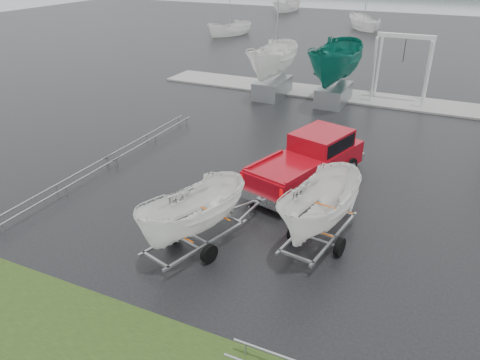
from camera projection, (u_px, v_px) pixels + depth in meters
ground_plane at (323, 186)px, 18.83m from camera, size 120.00×120.00×0.00m
dock at (381, 100)px, 29.34m from camera, size 30.00×3.00×0.12m
pickup_truck at (311, 158)px, 18.77m from camera, size 3.55×6.22×1.96m
trailer_hitched at (192, 176)px, 13.73m from camera, size 2.13×3.79×4.76m
trailer_parked at (325, 167)px, 13.93m from camera, size 1.95×3.73×5.05m
boat_hoist at (403, 59)px, 27.82m from camera, size 3.30×2.18×4.12m
keelboat_0 at (274, 40)px, 28.66m from camera, size 2.26×3.20×10.42m
keelboat_1 at (339, 34)px, 27.05m from camera, size 2.61×3.20×8.03m
mast_rack_0 at (151, 136)px, 22.91m from camera, size 0.56×6.50×0.06m
mast_rack_1 at (61, 186)px, 18.05m from camera, size 0.56×6.50×0.06m
moored_boat_0 at (230, 35)px, 51.43m from camera, size 3.00×3.04×11.03m
moored_boat_1 at (363, 29)px, 55.19m from camera, size 3.44×3.45×11.24m
moored_boat_4 at (287, 11)px, 70.81m from camera, size 2.97×3.03×11.56m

